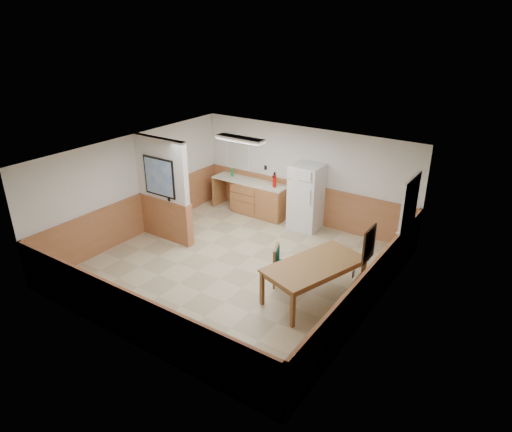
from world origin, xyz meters
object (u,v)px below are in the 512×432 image
Objects in this scene: refrigerator at (306,197)px; dining_table at (315,268)px; dining_bench at (358,295)px; dining_chair at (281,263)px; soap_bottle at (232,172)px; fire_extinguisher at (275,181)px.

refrigerator reaches higher than dining_table.
refrigerator is 0.98× the size of dining_bench.
dining_table is at bearing -24.34° from dining_chair.
soap_bottle is at bearing 149.34° from dining_bench.
refrigerator is at bearing 132.17° from dining_bench.
dining_bench is (2.53, -2.66, -0.49)m from refrigerator.
dining_bench is 4.46m from fire_extinguisher.
refrigerator is at bearing -2.35° from soap_bottle.
refrigerator is 0.77× the size of dining_table.
dining_table is at bearing -34.88° from soap_bottle.
dining_table is 5.37× the size of fire_extinguisher.
refrigerator is at bearing 139.66° from dining_table.
refrigerator is 1.97× the size of dining_chair.
dining_table is 0.93m from dining_bench.
fire_extinguisher is (-2.62, 2.75, 0.42)m from dining_table.
dining_chair reaches higher than dining_bench.
dining_chair is at bearing -73.01° from refrigerator.
dining_table is 9.28× the size of soap_bottle.
soap_bottle is (-4.05, 2.82, 0.36)m from dining_table.
fire_extinguisher reaches higher than dining_bench.
soap_bottle is at bearing 176.27° from refrigerator.
dining_chair is (-1.64, -0.02, 0.15)m from dining_bench.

